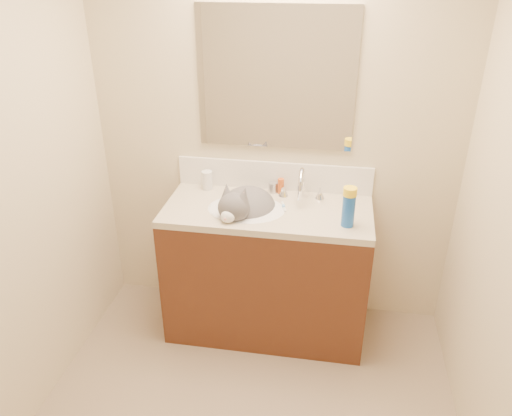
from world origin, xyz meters
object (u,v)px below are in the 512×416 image
(pill_bottle, at_px, (207,180))
(spray_can, at_px, (348,210))
(basin, at_px, (246,219))
(cat, at_px, (245,209))
(silver_jar, at_px, (273,187))
(amber_bottle, at_px, (281,186))
(vanity_cabinet, at_px, (267,273))
(faucet, at_px, (301,187))

(pill_bottle, bearing_deg, spray_can, -21.07)
(basin, bearing_deg, pill_bottle, 141.59)
(cat, bearing_deg, silver_jar, 74.54)
(silver_jar, bearing_deg, basin, -116.21)
(pill_bottle, bearing_deg, silver_jar, 2.61)
(cat, bearing_deg, amber_bottle, 65.63)
(basin, xyz_separation_m, cat, (-0.01, 0.02, 0.06))
(vanity_cabinet, relative_size, basin, 2.67)
(basin, distance_m, pill_bottle, 0.39)
(vanity_cabinet, distance_m, spray_can, 0.72)
(vanity_cabinet, xyz_separation_m, cat, (-0.13, -0.01, 0.44))
(vanity_cabinet, xyz_separation_m, spray_can, (0.45, -0.13, 0.54))
(pill_bottle, xyz_separation_m, spray_can, (0.86, -0.33, 0.03))
(basin, xyz_separation_m, spray_can, (0.57, -0.10, 0.16))
(vanity_cabinet, height_order, faucet, faucet)
(amber_bottle, bearing_deg, silver_jar, 173.92)
(vanity_cabinet, distance_m, faucet, 0.58)
(vanity_cabinet, distance_m, basin, 0.40)
(cat, relative_size, amber_bottle, 5.31)
(cat, bearing_deg, vanity_cabinet, 18.64)
(spray_can, bearing_deg, basin, 169.75)
(basin, height_order, spray_can, spray_can)
(vanity_cabinet, bearing_deg, spray_can, -16.42)
(cat, relative_size, spray_can, 2.71)
(basin, relative_size, pill_bottle, 3.83)
(silver_jar, bearing_deg, faucet, -24.13)
(pill_bottle, xyz_separation_m, amber_bottle, (0.46, 0.01, -0.01))
(basin, bearing_deg, spray_can, -10.25)
(amber_bottle, relative_size, spray_can, 0.51)
(cat, height_order, spray_can, cat)
(basin, bearing_deg, cat, 117.38)
(faucet, relative_size, spray_can, 1.50)
(vanity_cabinet, bearing_deg, silver_jar, 89.58)
(amber_bottle, bearing_deg, basin, -125.07)
(vanity_cabinet, bearing_deg, pill_bottle, 154.08)
(vanity_cabinet, relative_size, pill_bottle, 10.20)
(pill_bottle, distance_m, silver_jar, 0.41)
(spray_can, bearing_deg, pill_bottle, 158.93)
(cat, distance_m, spray_can, 0.61)
(faucet, height_order, amber_bottle, faucet)
(vanity_cabinet, relative_size, amber_bottle, 12.56)
(vanity_cabinet, distance_m, amber_bottle, 0.54)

